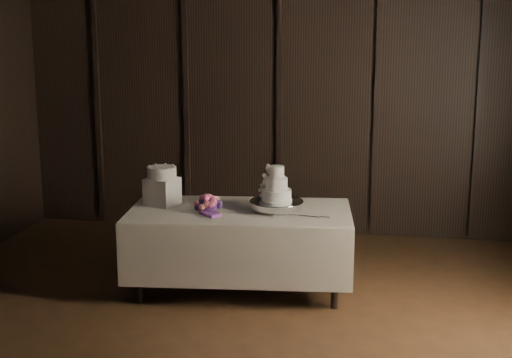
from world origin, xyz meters
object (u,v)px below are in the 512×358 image
at_px(small_cake, 162,173).
at_px(display_table, 240,246).
at_px(bouquet, 208,205).
at_px(cake_stand, 276,206).
at_px(box_pedestal, 162,191).
at_px(wedding_cake, 274,187).

bearing_deg(small_cake, display_table, -5.23).
bearing_deg(bouquet, display_table, 23.73).
bearing_deg(display_table, cake_stand, -0.00).
height_order(box_pedestal, small_cake, small_cake).
bearing_deg(box_pedestal, display_table, -5.23).
relative_size(bouquet, box_pedestal, 1.54).
bearing_deg(box_pedestal, bouquet, -21.08).
relative_size(display_table, wedding_cake, 6.58).
bearing_deg(wedding_cake, box_pedestal, -174.85).
bearing_deg(wedding_cake, small_cake, -174.85).
distance_m(box_pedestal, small_cake, 0.18).
height_order(bouquet, box_pedestal, box_pedestal).
bearing_deg(cake_stand, box_pedestal, 178.17).
bearing_deg(small_cake, wedding_cake, -2.59).
bearing_deg(box_pedestal, cake_stand, -1.83).
bearing_deg(cake_stand, wedding_cake, -150.26).
relative_size(display_table, box_pedestal, 8.02).
relative_size(display_table, cake_stand, 4.31).
bearing_deg(box_pedestal, small_cake, 0.00).
height_order(display_table, box_pedestal, box_pedestal).
relative_size(wedding_cake, small_cake, 1.19).
distance_m(cake_stand, box_pedestal, 1.07).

